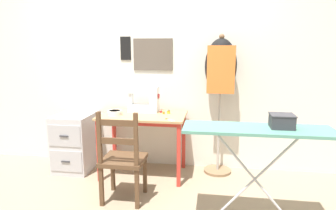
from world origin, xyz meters
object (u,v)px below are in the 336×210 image
object	(u,v)px
thread_spool_near_machine	(161,112)
ironing_board	(257,133)
fabric_bowl	(115,113)
thread_spool_far_edge	(168,112)
dress_form	(221,73)
filing_cabinet	(76,141)
thread_spool_mid_table	(164,113)
sewing_machine	(145,100)
scissors	(168,119)
wooden_chair	(123,159)
storage_box	(282,121)

from	to	relation	value
thread_spool_near_machine	ironing_board	xyz separation A→B (m)	(0.94, -0.97, 0.06)
fabric_bowl	thread_spool_far_edge	size ratio (longest dim) A/B	3.70
dress_form	filing_cabinet	bearing A→B (deg)	-175.48
filing_cabinet	fabric_bowl	bearing A→B (deg)	-14.75
thread_spool_mid_table	ironing_board	bearing A→B (deg)	-45.20
sewing_machine	ironing_board	world-z (taller)	sewing_machine
scissors	thread_spool_far_edge	size ratio (longest dim) A/B	3.09
thread_spool_near_machine	thread_spool_mid_table	distance (m)	0.07
thread_spool_far_edge	wooden_chair	xyz separation A→B (m)	(-0.34, -0.70, -0.32)
thread_spool_far_edge	sewing_machine	bearing A→B (deg)	163.83
filing_cabinet	storage_box	xyz separation A→B (m)	(2.17, -0.90, 0.55)
thread_spool_far_edge	wooden_chair	size ratio (longest dim) A/B	0.05
wooden_chair	scissors	bearing A→B (deg)	47.96
storage_box	sewing_machine	bearing A→B (deg)	143.02
thread_spool_far_edge	ironing_board	bearing A→B (deg)	-47.79
wooden_chair	filing_cabinet	xyz separation A→B (m)	(-0.80, 0.69, -0.08)
dress_form	storage_box	xyz separation A→B (m)	(0.46, -1.03, -0.29)
thread_spool_far_edge	wooden_chair	world-z (taller)	wooden_chair
scissors	storage_box	bearing A→B (deg)	-32.48
scissors	thread_spool_near_machine	distance (m)	0.34
sewing_machine	thread_spool_near_machine	xyz separation A→B (m)	(0.19, -0.05, -0.12)
ironing_board	storage_box	distance (m)	0.21
fabric_bowl	sewing_machine	bearing A→B (deg)	38.82
scissors	dress_form	bearing A→B (deg)	37.19
fabric_bowl	scissors	world-z (taller)	fabric_bowl
thread_spool_near_machine	wooden_chair	world-z (taller)	wooden_chair
wooden_chair	dress_form	bearing A→B (deg)	42.12
fabric_bowl	filing_cabinet	distance (m)	0.70
scissors	thread_spool_near_machine	world-z (taller)	thread_spool_near_machine
scissors	thread_spool_near_machine	xyz separation A→B (m)	(-0.13, 0.31, 0.01)
sewing_machine	wooden_chair	xyz separation A→B (m)	(-0.05, -0.78, -0.44)
ironing_board	storage_box	world-z (taller)	storage_box
fabric_bowl	wooden_chair	xyz separation A→B (m)	(0.25, -0.54, -0.33)
fabric_bowl	ironing_board	xyz separation A→B (m)	(1.43, -0.78, 0.05)
thread_spool_far_edge	wooden_chair	distance (m)	0.84
sewing_machine	thread_spool_near_machine	bearing A→B (deg)	-15.35
filing_cabinet	dress_form	distance (m)	1.91
fabric_bowl	thread_spool_mid_table	distance (m)	0.55
fabric_bowl	ironing_board	size ratio (longest dim) A/B	0.14
fabric_bowl	ironing_board	world-z (taller)	ironing_board
ironing_board	storage_box	size ratio (longest dim) A/B	6.32
thread_spool_mid_table	ironing_board	size ratio (longest dim) A/B	0.03
thread_spool_near_machine	wooden_chair	bearing A→B (deg)	-108.48
thread_spool_far_edge	storage_box	distance (m)	1.39
ironing_board	storage_box	bearing A→B (deg)	8.32
wooden_chair	filing_cabinet	bearing A→B (deg)	139.37
thread_spool_mid_table	ironing_board	xyz separation A→B (m)	(0.90, -0.91, 0.06)
sewing_machine	thread_spool_mid_table	size ratio (longest dim) A/B	9.75
fabric_bowl	dress_form	xyz separation A→B (m)	(1.15, 0.28, 0.44)
thread_spool_far_edge	ironing_board	xyz separation A→B (m)	(0.85, -0.94, 0.05)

